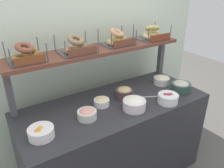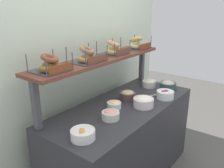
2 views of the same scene
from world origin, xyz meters
name	(u,v)px [view 1 (image 1 of 2)]	position (x,y,z in m)	size (l,w,h in m)	color
back_wall	(84,49)	(0.00, 0.55, 1.20)	(2.88, 0.06, 2.40)	silver
deli_counter	(114,142)	(0.00, 0.00, 0.42)	(1.68, 0.70, 0.85)	#2D2D33
shelf_riser_left	(10,93)	(-0.78, 0.27, 1.05)	(0.05, 0.05, 0.40)	#4C4C51
shelf_riser_right	(161,57)	(0.78, 0.27, 1.05)	(0.05, 0.05, 0.40)	#4C4C51
upper_shelf	(98,50)	(0.00, 0.27, 1.26)	(1.64, 0.32, 0.03)	brown
bowl_fruit_salad	(41,132)	(-0.68, -0.11, 0.89)	(0.18, 0.18, 0.09)	white
bowl_lox_spread	(87,114)	(-0.31, -0.08, 0.89)	(0.15, 0.15, 0.08)	silver
bowl_cream_cheese	(134,104)	(0.08, -0.17, 0.90)	(0.19, 0.19, 0.11)	white
bowl_potato_salad	(162,80)	(0.62, 0.07, 0.89)	(0.16, 0.16, 0.09)	silver
bowl_egg_salad	(102,102)	(-0.11, 0.03, 0.89)	(0.13, 0.13, 0.07)	white
bowl_hummus	(124,92)	(0.13, 0.04, 0.90)	(0.16, 0.16, 0.10)	#543D3F
bowl_tuna_salad	(181,86)	(0.66, -0.15, 0.90)	(0.19, 0.19, 0.10)	#334C45
bowl_beet_salad	(168,98)	(0.40, -0.24, 0.89)	(0.18, 0.18, 0.09)	white
serving_spoon_near_plate	(154,97)	(0.36, -0.11, 0.86)	(0.17, 0.09, 0.01)	#B7B7BC
bagel_basket_cinnamon_raisin	(26,55)	(-0.62, 0.27, 1.33)	(0.27, 0.26, 0.14)	#4C4C51
bagel_basket_everything	(76,47)	(-0.21, 0.26, 1.33)	(0.30, 0.26, 0.15)	#4C4C51
bagel_basket_sesame	(117,39)	(0.20, 0.28, 1.33)	(0.28, 0.25, 0.15)	#4C4C51
bagel_basket_plain	(152,34)	(0.61, 0.26, 1.33)	(0.30, 0.24, 0.15)	#4C4C51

